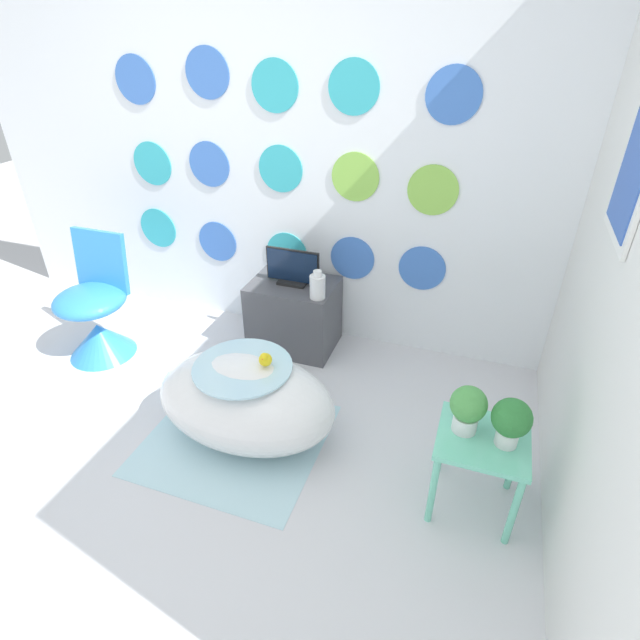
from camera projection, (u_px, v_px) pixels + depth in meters
name	position (u px, v px, depth m)	size (l,w,h in m)	color
ground_plane	(119.00, 541.00, 2.19)	(12.00, 12.00, 0.00)	silver
wall_back_dotted	(281.00, 144.00, 3.07)	(4.52, 0.05, 2.60)	white
wall_right	(631.00, 235.00, 1.78)	(0.06, 2.92, 2.60)	silver
rug	(236.00, 439.00, 2.72)	(0.93, 0.87, 0.01)	silver
bathtub	(246.00, 400.00, 2.62)	(0.97, 0.62, 0.48)	white
rubber_duck	(265.00, 359.00, 2.47)	(0.07, 0.07, 0.08)	yellow
chair	(96.00, 318.00, 3.28)	(0.45, 0.45, 0.82)	#338CE0
tv_cabinet	(294.00, 315.00, 3.38)	(0.56, 0.41, 0.48)	#4C4C51
tv	(293.00, 269.00, 3.20)	(0.36, 0.12, 0.23)	black
vase	(317.00, 286.00, 3.05)	(0.10, 0.10, 0.18)	white
side_table	(481.00, 451.00, 2.19)	(0.39, 0.36, 0.43)	#72D8B7
potted_plant_left	(468.00, 408.00, 2.12)	(0.16, 0.16, 0.23)	white
potted_plant_right	(511.00, 420.00, 2.04)	(0.16, 0.16, 0.23)	white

